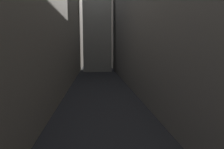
{
  "coord_description": "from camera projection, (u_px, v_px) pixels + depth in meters",
  "views": [
    {
      "loc": [
        -0.85,
        11.45,
        7.22
      ],
      "look_at": [
        0.0,
        21.15,
        5.92
      ],
      "focal_mm": 31.75,
      "sensor_mm": 36.0,
      "label": 1
    }
  ],
  "objects": [
    {
      "name": "building_block_left",
      "position": [
        33.0,
        16.0,
        36.33
      ],
      "size": [
        13.27,
        108.0,
        25.97
      ],
      "primitive_type": "cube",
      "color": "gray",
      "rests_on": "ground"
    },
    {
      "name": "building_block_right",
      "position": [
        154.0,
        20.0,
        38.37
      ],
      "size": [
        10.62,
        108.0,
        25.08
      ],
      "primitive_type": "cube",
      "color": "slate",
      "rests_on": "ground"
    },
    {
      "name": "ground_plane",
      "position": [
        100.0,
        87.0,
        37.12
      ],
      "size": [
        264.0,
        264.0,
        0.0
      ],
      "primitive_type": "plane",
      "color": "#232326"
    }
  ]
}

